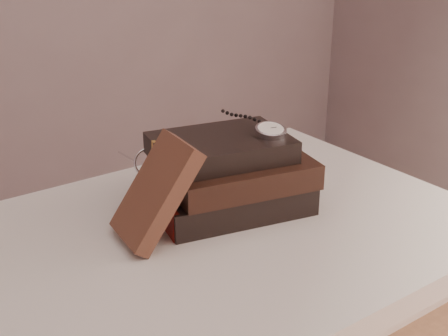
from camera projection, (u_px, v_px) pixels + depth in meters
table at (175, 293)px, 0.96m from camera, size 1.00×0.60×0.75m
book_stack at (230, 176)px, 1.01m from camera, size 0.28×0.23×0.13m
journal at (156, 192)px, 0.91m from camera, size 0.13×0.12×0.16m
pocket_watch at (268, 130)px, 1.00m from camera, size 0.06×0.16×0.02m
eyeglasses at (162, 159)px, 1.05m from camera, size 0.13×0.14×0.05m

